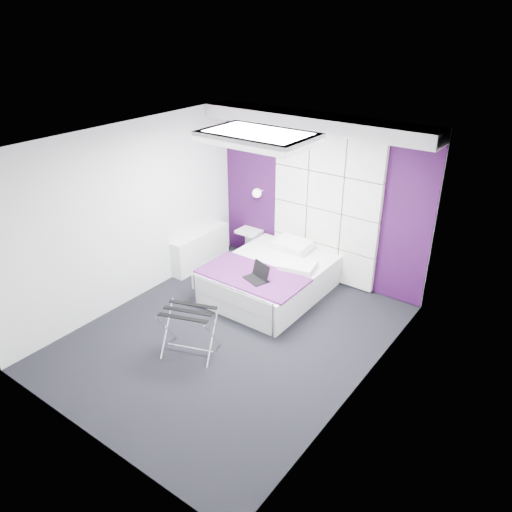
# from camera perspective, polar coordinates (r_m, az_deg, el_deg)

# --- Properties ---
(floor) EXTENTS (4.40, 4.40, 0.00)m
(floor) POSITION_cam_1_polar(r_m,az_deg,el_deg) (6.76, -2.85, -9.09)
(floor) COLOR black
(floor) RESTS_ON ground
(ceiling) EXTENTS (4.40, 4.40, 0.00)m
(ceiling) POSITION_cam_1_polar(r_m,az_deg,el_deg) (5.65, -3.45, 12.87)
(ceiling) COLOR white
(ceiling) RESTS_ON wall_back
(wall_back) EXTENTS (3.60, 0.00, 3.60)m
(wall_back) POSITION_cam_1_polar(r_m,az_deg,el_deg) (7.78, 7.19, 6.55)
(wall_back) COLOR white
(wall_back) RESTS_ON floor
(wall_left) EXTENTS (0.00, 4.40, 4.40)m
(wall_left) POSITION_cam_1_polar(r_m,az_deg,el_deg) (7.28, -14.23, 4.49)
(wall_left) COLOR white
(wall_left) RESTS_ON floor
(wall_right) EXTENTS (0.00, 4.40, 4.40)m
(wall_right) POSITION_cam_1_polar(r_m,az_deg,el_deg) (5.27, 12.33, -4.12)
(wall_right) COLOR white
(wall_right) RESTS_ON floor
(accent_wall) EXTENTS (3.58, 0.02, 2.58)m
(accent_wall) POSITION_cam_1_polar(r_m,az_deg,el_deg) (7.77, 7.15, 6.53)
(accent_wall) COLOR #340D3B
(accent_wall) RESTS_ON wall_back
(soffit) EXTENTS (3.58, 0.50, 0.20)m
(soffit) POSITION_cam_1_polar(r_m,az_deg,el_deg) (7.25, 6.73, 14.97)
(soffit) COLOR white
(soffit) RESTS_ON wall_back
(headboard) EXTENTS (1.80, 0.08, 2.30)m
(headboard) POSITION_cam_1_polar(r_m,az_deg,el_deg) (7.71, 7.89, 5.29)
(headboard) COLOR silver
(headboard) RESTS_ON wall_back
(skylight) EXTENTS (1.36, 0.86, 0.12)m
(skylight) POSITION_cam_1_polar(r_m,az_deg,el_deg) (6.13, 0.22, 13.51)
(skylight) COLOR white
(skylight) RESTS_ON ceiling
(wall_lamp) EXTENTS (0.15, 0.15, 0.15)m
(wall_lamp) POSITION_cam_1_polar(r_m,az_deg,el_deg) (8.23, 0.27, 7.28)
(wall_lamp) COLOR white
(wall_lamp) RESTS_ON wall_back
(radiator) EXTENTS (0.22, 1.20, 0.60)m
(radiator) POSITION_cam_1_polar(r_m,az_deg,el_deg) (8.41, -6.33, 0.78)
(radiator) COLOR white
(radiator) RESTS_ON floor
(bed) EXTENTS (1.53, 1.85, 0.65)m
(bed) POSITION_cam_1_polar(r_m,az_deg,el_deg) (7.54, 1.63, -2.50)
(bed) COLOR white
(bed) RESTS_ON floor
(nightstand) EXTENTS (0.40, 0.31, 0.04)m
(nightstand) POSITION_cam_1_polar(r_m,az_deg,el_deg) (8.56, -0.81, 2.81)
(nightstand) COLOR white
(nightstand) RESTS_ON wall_back
(luggage_rack) EXTENTS (0.63, 0.47, 0.62)m
(luggage_rack) POSITION_cam_1_polar(r_m,az_deg,el_deg) (6.33, -7.61, -8.58)
(luggage_rack) COLOR silver
(luggage_rack) RESTS_ON floor
(laptop) EXTENTS (0.34, 0.24, 0.24)m
(laptop) POSITION_cam_1_polar(r_m,az_deg,el_deg) (6.98, 0.21, -2.20)
(laptop) COLOR black
(laptop) RESTS_ON bed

